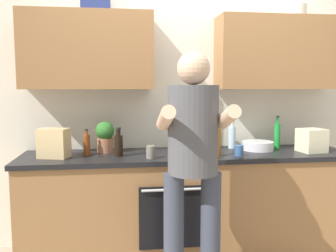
{
  "coord_description": "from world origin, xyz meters",
  "views": [
    {
      "loc": [
        -0.58,
        -3.03,
        1.48
      ],
      "look_at": [
        -0.19,
        -0.1,
        1.15
      ],
      "focal_mm": 38.73,
      "sensor_mm": 36.0,
      "label": 1
    }
  ],
  "objects_px": {
    "grocery_bag_bread": "(54,143)",
    "bottle_vinegar": "(87,144)",
    "grocery_bag_rice": "(312,140)",
    "person_standing": "(193,156)",
    "bottle_soy": "(118,144)",
    "bottle_soda": "(277,135)",
    "cup_tea": "(239,151)",
    "bottle_water": "(232,136)",
    "bottle_wine": "(179,145)",
    "bottle_oil": "(218,135)",
    "cup_stoneware": "(151,152)",
    "mixing_bowl": "(258,146)",
    "bottle_syrup": "(217,138)",
    "potted_herb": "(105,136)"
  },
  "relations": [
    {
      "from": "bottle_wine",
      "to": "bottle_water",
      "type": "bearing_deg",
      "value": 29.52
    },
    {
      "from": "cup_tea",
      "to": "grocery_bag_rice",
      "type": "distance_m",
      "value": 0.7
    },
    {
      "from": "bottle_vinegar",
      "to": "bottle_soda",
      "type": "distance_m",
      "value": 1.73
    },
    {
      "from": "bottle_soy",
      "to": "mixing_bowl",
      "type": "relative_size",
      "value": 0.86
    },
    {
      "from": "bottle_oil",
      "to": "bottle_wine",
      "type": "relative_size",
      "value": 1.3
    },
    {
      "from": "bottle_vinegar",
      "to": "cup_stoneware",
      "type": "bearing_deg",
      "value": -21.92
    },
    {
      "from": "bottle_syrup",
      "to": "bottle_soy",
      "type": "height_order",
      "value": "bottle_syrup"
    },
    {
      "from": "bottle_soy",
      "to": "potted_herb",
      "type": "xyz_separation_m",
      "value": [
        -0.11,
        0.18,
        0.05
      ]
    },
    {
      "from": "bottle_soda",
      "to": "bottle_syrup",
      "type": "xyz_separation_m",
      "value": [
        -0.65,
        -0.3,
        0.02
      ]
    },
    {
      "from": "person_standing",
      "to": "bottle_vinegar",
      "type": "bearing_deg",
      "value": 137.75
    },
    {
      "from": "grocery_bag_rice",
      "to": "mixing_bowl",
      "type": "bearing_deg",
      "value": 161.03
    },
    {
      "from": "mixing_bowl",
      "to": "potted_herb",
      "type": "bearing_deg",
      "value": 177.62
    },
    {
      "from": "grocery_bag_bread",
      "to": "bottle_vinegar",
      "type": "bearing_deg",
      "value": 16.44
    },
    {
      "from": "bottle_water",
      "to": "bottle_soy",
      "type": "distance_m",
      "value": 1.07
    },
    {
      "from": "potted_herb",
      "to": "mixing_bowl",
      "type": "bearing_deg",
      "value": -2.38
    },
    {
      "from": "mixing_bowl",
      "to": "bottle_oil",
      "type": "bearing_deg",
      "value": 157.04
    },
    {
      "from": "cup_tea",
      "to": "bottle_water",
      "type": "bearing_deg",
      "value": 81.59
    },
    {
      "from": "bottle_vinegar",
      "to": "grocery_bag_bread",
      "type": "distance_m",
      "value": 0.27
    },
    {
      "from": "potted_herb",
      "to": "grocery_bag_bread",
      "type": "xyz_separation_m",
      "value": [
        -0.4,
        -0.17,
        -0.03
      ]
    },
    {
      "from": "bottle_soda",
      "to": "bottle_wine",
      "type": "relative_size",
      "value": 1.35
    },
    {
      "from": "potted_herb",
      "to": "bottle_soda",
      "type": "bearing_deg",
      "value": 0.23
    },
    {
      "from": "bottle_vinegar",
      "to": "bottle_syrup",
      "type": "xyz_separation_m",
      "value": [
        1.07,
        -0.19,
        0.06
      ]
    },
    {
      "from": "bottle_water",
      "to": "bottle_syrup",
      "type": "height_order",
      "value": "bottle_syrup"
    },
    {
      "from": "bottle_syrup",
      "to": "mixing_bowl",
      "type": "distance_m",
      "value": 0.51
    },
    {
      "from": "bottle_wine",
      "to": "bottle_oil",
      "type": "bearing_deg",
      "value": 38.14
    },
    {
      "from": "bottle_soda",
      "to": "bottle_water",
      "type": "bearing_deg",
      "value": 171.8
    },
    {
      "from": "person_standing",
      "to": "potted_herb",
      "type": "relative_size",
      "value": 6.27
    },
    {
      "from": "bottle_soy",
      "to": "bottle_soda",
      "type": "bearing_deg",
      "value": 7.35
    },
    {
      "from": "person_standing",
      "to": "bottle_vinegar",
      "type": "relative_size",
      "value": 7.73
    },
    {
      "from": "grocery_bag_rice",
      "to": "person_standing",
      "type": "bearing_deg",
      "value": -153.59
    },
    {
      "from": "person_standing",
      "to": "bottle_vinegar",
      "type": "height_order",
      "value": "person_standing"
    },
    {
      "from": "bottle_syrup",
      "to": "grocery_bag_bread",
      "type": "distance_m",
      "value": 1.33
    },
    {
      "from": "bottle_soda",
      "to": "bottle_oil",
      "type": "distance_m",
      "value": 0.55
    },
    {
      "from": "bottle_syrup",
      "to": "bottle_wine",
      "type": "distance_m",
      "value": 0.32
    },
    {
      "from": "person_standing",
      "to": "cup_tea",
      "type": "bearing_deg",
      "value": 45.13
    },
    {
      "from": "bottle_oil",
      "to": "grocery_bag_rice",
      "type": "distance_m",
      "value": 0.82
    },
    {
      "from": "bottle_soy",
      "to": "cup_tea",
      "type": "relative_size",
      "value": 2.69
    },
    {
      "from": "potted_herb",
      "to": "cup_stoneware",
      "type": "bearing_deg",
      "value": -39.71
    },
    {
      "from": "grocery_bag_rice",
      "to": "bottle_oil",
      "type": "bearing_deg",
      "value": 159.27
    },
    {
      "from": "bottle_water",
      "to": "bottle_wine",
      "type": "distance_m",
      "value": 0.63
    },
    {
      "from": "bottle_water",
      "to": "bottle_syrup",
      "type": "relative_size",
      "value": 0.79
    },
    {
      "from": "person_standing",
      "to": "cup_tea",
      "type": "distance_m",
      "value": 0.7
    },
    {
      "from": "person_standing",
      "to": "potted_herb",
      "type": "distance_m",
      "value": 1.0
    },
    {
      "from": "bottle_soda",
      "to": "potted_herb",
      "type": "height_order",
      "value": "bottle_soda"
    },
    {
      "from": "cup_tea",
      "to": "grocery_bag_bread",
      "type": "height_order",
      "value": "grocery_bag_bread"
    },
    {
      "from": "bottle_vinegar",
      "to": "grocery_bag_rice",
      "type": "xyz_separation_m",
      "value": [
        1.95,
        -0.11,
        0.01
      ]
    },
    {
      "from": "bottle_wine",
      "to": "cup_stoneware",
      "type": "bearing_deg",
      "value": -165.22
    },
    {
      "from": "bottle_soy",
      "to": "grocery_bag_rice",
      "type": "distance_m",
      "value": 1.68
    },
    {
      "from": "bottle_oil",
      "to": "potted_herb",
      "type": "bearing_deg",
      "value": -175.31
    },
    {
      "from": "bottle_water",
      "to": "cup_tea",
      "type": "height_order",
      "value": "bottle_water"
    }
  ]
}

